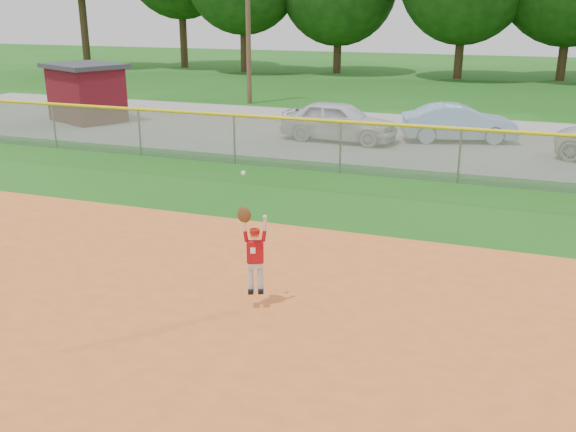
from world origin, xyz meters
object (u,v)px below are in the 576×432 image
(car_white_a, at_px, (339,121))
(ballplayer, at_px, (254,250))
(car_blue, at_px, (459,123))
(utility_shed, at_px, (86,92))

(car_white_a, xyz_separation_m, ballplayer, (2.36, -13.35, 0.27))
(car_blue, height_order, utility_shed, utility_shed)
(car_blue, bearing_deg, car_white_a, 92.03)
(car_white_a, relative_size, utility_shed, 1.06)
(car_white_a, distance_m, car_blue, 4.24)
(car_blue, relative_size, utility_shed, 1.01)
(ballplayer, bearing_deg, car_blue, 83.58)
(car_blue, bearing_deg, utility_shed, 76.77)
(car_white_a, relative_size, ballplayer, 2.09)
(ballplayer, bearing_deg, car_white_a, 100.01)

